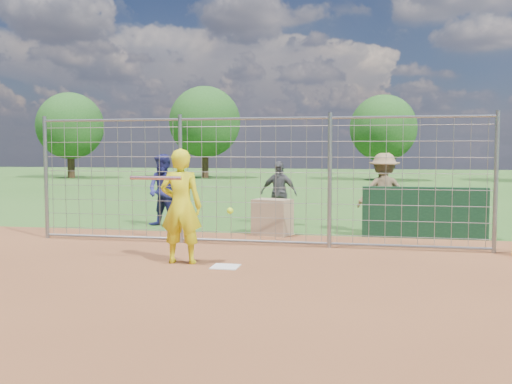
% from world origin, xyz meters
% --- Properties ---
extents(ground, '(100.00, 100.00, 0.00)m').
position_xyz_m(ground, '(0.00, 0.00, 0.00)').
color(ground, '#2D591E').
rests_on(ground, ground).
extents(infield_dirt, '(18.00, 18.00, 0.00)m').
position_xyz_m(infield_dirt, '(0.00, -3.00, 0.01)').
color(infield_dirt, brown).
rests_on(infield_dirt, ground).
extents(home_plate, '(0.43, 0.43, 0.02)m').
position_xyz_m(home_plate, '(0.00, -0.20, 0.01)').
color(home_plate, silver).
rests_on(home_plate, ground).
extents(dugout_wall, '(2.60, 0.20, 1.10)m').
position_xyz_m(dugout_wall, '(3.40, 3.60, 0.55)').
color(dugout_wall, '#11381E').
rests_on(dugout_wall, ground).
extents(batter, '(0.72, 0.50, 1.91)m').
position_xyz_m(batter, '(-0.80, -0.01, 0.96)').
color(batter, yellow).
rests_on(batter, ground).
extents(bystander_a, '(1.02, 0.89, 1.80)m').
position_xyz_m(bystander_a, '(-2.71, 4.26, 0.90)').
color(bystander_a, navy).
rests_on(bystander_a, ground).
extents(bystander_b, '(0.99, 0.53, 1.61)m').
position_xyz_m(bystander_b, '(0.00, 5.15, 0.81)').
color(bystander_b, '#4F4F54').
rests_on(bystander_b, ground).
extents(bystander_c, '(1.24, 0.78, 1.82)m').
position_xyz_m(bystander_c, '(2.57, 4.17, 0.91)').
color(bystander_c, olive).
rests_on(bystander_c, ground).
extents(equipment_bin, '(0.92, 0.75, 0.80)m').
position_xyz_m(equipment_bin, '(0.14, 3.43, 0.40)').
color(equipment_bin, tan).
rests_on(equipment_bin, ground).
extents(equipment_in_play, '(1.70, 0.17, 0.60)m').
position_xyz_m(equipment_in_play, '(-0.83, -0.30, 1.31)').
color(equipment_in_play, silver).
rests_on(equipment_in_play, ground).
extents(backstop_fence, '(9.08, 0.08, 2.60)m').
position_xyz_m(backstop_fence, '(0.00, 2.00, 1.26)').
color(backstop_fence, gray).
rests_on(backstop_fence, ground).
extents(tree_line, '(44.66, 6.72, 6.48)m').
position_xyz_m(tree_line, '(3.13, 28.13, 3.71)').
color(tree_line, '#3F2B19').
rests_on(tree_line, ground).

